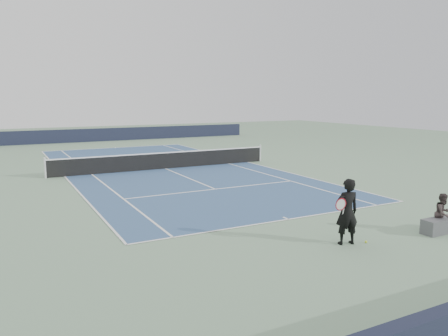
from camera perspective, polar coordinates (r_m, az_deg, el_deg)
name	(u,v)px	position (r m, az deg, el deg)	size (l,w,h in m)	color
ground	(165,169)	(25.20, -7.65, -0.11)	(80.00, 80.00, 0.00)	gray
court_surface	(165,169)	(25.20, -7.66, -0.09)	(10.97, 23.77, 0.01)	#335079
tennis_net	(165,160)	(25.13, -7.68, 1.03)	(12.90, 0.10, 1.07)	silver
windscreen_far	(99,135)	(42.28, -16.05, 4.18)	(30.00, 0.25, 1.20)	black
tennis_player	(347,212)	(12.55, 15.75, -5.51)	(0.85, 0.64, 1.86)	black
tennis_ball	(366,242)	(13.05, 18.05, -9.14)	(0.07, 0.07, 0.07)	#D1E02D
spectator_bench	(442,219)	(14.78, 26.63, -5.95)	(1.42, 0.51, 1.21)	#4B4C50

